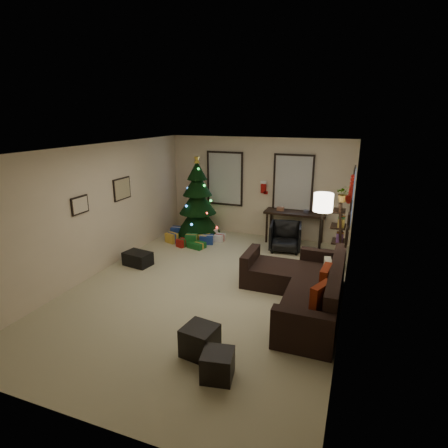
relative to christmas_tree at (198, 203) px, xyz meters
The scene contains 29 objects.
floor 3.33m from the christmas_tree, 61.96° to the right, with size 7.00×7.00×0.00m, color #BBB38D.
ceiling 3.64m from the christmas_tree, 61.96° to the right, with size 7.00×7.00×0.00m, color white.
wall_back 1.70m from the christmas_tree, 24.58° to the left, with size 5.00×5.00×0.00m, color beige.
wall_front 6.50m from the christmas_tree, 76.65° to the right, with size 5.00×5.00×0.00m, color beige.
wall_left 3.01m from the christmas_tree, 109.58° to the right, with size 7.00×7.00×0.00m, color beige.
wall_right 4.91m from the christmas_tree, 35.14° to the right, with size 7.00×7.00×0.00m, color beige.
window_back_left 1.05m from the christmas_tree, 50.07° to the left, with size 1.05×0.06×1.50m.
window_back_right 2.61m from the christmas_tree, 14.99° to the left, with size 1.05×0.06×1.50m.
window_right_wall 4.02m from the christmas_tree, ahead, with size 0.06×0.90×1.30m.
christmas_tree is the anchor object (origin of this frame).
presents 0.97m from the christmas_tree, 71.52° to the right, with size 1.50×1.18×0.30m.
sofa 4.39m from the christmas_tree, 39.70° to the right, with size 1.90×2.76×0.87m.
pillow_red_a 5.26m from the christmas_tree, 45.05° to the right, with size 0.12×0.46×0.46m, color maroon.
pillow_red_b 4.82m from the christmas_tree, 39.53° to the right, with size 0.13×0.47×0.47m, color maroon.
pillow_cream 4.57m from the christmas_tree, 35.60° to the right, with size 0.12×0.41×0.41m, color #BDB699.
ottoman_near 5.29m from the christmas_tree, 65.27° to the right, with size 0.45×0.45×0.43m, color black.
ottoman_far 5.80m from the christmas_tree, 63.05° to the right, with size 0.39×0.39×0.37m, color black.
desk 2.63m from the christmas_tree, ahead, with size 1.56×0.56×0.84m.
desk_chair 2.57m from the christmas_tree, ahead, with size 0.69×0.65×0.71m, color black.
bookshelf 3.93m from the christmas_tree, 14.40° to the right, with size 0.30×0.46×1.53m.
potted_plant 4.06m from the christmas_tree, 17.22° to the right, with size 0.39×0.34×0.44m, color #4C4C4C.
floor_lamp 3.84m from the christmas_tree, 24.91° to the right, with size 0.38×0.38×1.80m.
art_map 2.30m from the christmas_tree, 116.57° to the right, with size 0.04×0.60×0.50m.
art_abstract 3.53m from the christmas_tree, 106.39° to the right, with size 0.04×0.45×0.35m.
gallery 4.96m from the christmas_tree, 35.97° to the right, with size 0.03×1.25×0.54m.
garland 4.93m from the christmas_tree, 34.55° to the right, with size 0.08×1.90×0.30m, color #A5140C, non-canonical shape.
stocking_left 1.61m from the christmas_tree, 28.35° to the left, with size 0.20×0.05×0.36m.
stocking_right 1.84m from the christmas_tree, 18.89° to the left, with size 0.20×0.05×0.36m.
storage_bin 2.50m from the christmas_tree, 100.51° to the right, with size 0.60×0.40×0.30m, color black.
Camera 1 is at (2.58, -6.00, 3.28)m, focal length 29.31 mm.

